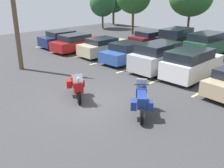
# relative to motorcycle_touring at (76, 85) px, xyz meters

# --- Properties ---
(ground) EXTENTS (44.00, 44.00, 0.10)m
(ground) POSITION_rel_motorcycle_touring_xyz_m (0.65, 0.10, -0.72)
(ground) COLOR #38383A
(motorcycle_touring) EXTENTS (2.01, 1.25, 1.44)m
(motorcycle_touring) POSITION_rel_motorcycle_touring_xyz_m (0.00, 0.00, 0.00)
(motorcycle_touring) COLOR black
(motorcycle_touring) RESTS_ON ground
(motorcycle_second) EXTENTS (1.54, 1.70, 1.39)m
(motorcycle_second) POSITION_rel_motorcycle_touring_xyz_m (3.24, 0.97, -0.02)
(motorcycle_second) COLOR black
(motorcycle_second) RESTS_ON ground
(parking_stripes) EXTENTS (21.50, 4.78, 0.01)m
(parking_stripes) POSITION_rel_motorcycle_touring_xyz_m (-1.54, 6.60, -0.66)
(parking_stripes) COLOR #EAE066
(parking_stripes) RESTS_ON ground
(car_navy) EXTENTS (2.01, 4.38, 1.46)m
(car_navy) POSITION_rel_motorcycle_touring_xyz_m (-10.77, 6.34, 0.06)
(car_navy) COLOR navy
(car_navy) RESTS_ON ground
(car_red) EXTENTS (2.07, 4.91, 1.45)m
(car_red) POSITION_rel_motorcycle_touring_xyz_m (-8.45, 6.30, 0.05)
(car_red) COLOR maroon
(car_red) RESTS_ON ground
(car_champagne) EXTENTS (2.01, 4.56, 1.44)m
(car_champagne) POSITION_rel_motorcycle_touring_xyz_m (-5.49, 6.84, 0.04)
(car_champagne) COLOR #C1B289
(car_champagne) RESTS_ON ground
(car_blue) EXTENTS (2.02, 4.66, 1.45)m
(car_blue) POSITION_rel_motorcycle_touring_xyz_m (-2.90, 6.82, 0.03)
(car_blue) COLOR #2D519E
(car_blue) RESTS_ON ground
(car_silver) EXTENTS (1.95, 4.31, 1.83)m
(car_silver) POSITION_rel_motorcycle_touring_xyz_m (-0.05, 6.64, 0.25)
(car_silver) COLOR #B7B7BC
(car_silver) RESTS_ON ground
(car_white) EXTENTS (1.97, 4.24, 1.76)m
(car_white) POSITION_rel_motorcycle_touring_xyz_m (2.22, 6.73, 0.22)
(car_white) COLOR white
(car_white) RESTS_ON ground
(car_far_maroon) EXTENTS (1.97, 4.80, 1.43)m
(car_far_maroon) POSITION_rel_motorcycle_touring_xyz_m (-5.27, 12.58, 0.05)
(car_far_maroon) COLOR maroon
(car_far_maroon) RESTS_ON ground
(car_far_black) EXTENTS (2.26, 4.87, 1.92)m
(car_far_black) POSITION_rel_motorcycle_touring_xyz_m (-2.59, 12.76, 0.28)
(car_far_black) COLOR black
(car_far_black) RESTS_ON ground
(car_far_green) EXTENTS (1.98, 4.58, 1.82)m
(car_far_green) POSITION_rel_motorcycle_touring_xyz_m (0.07, 12.95, 0.25)
(car_far_green) COLOR #235638
(car_far_green) RESTS_ON ground
(utility_pole) EXTENTS (1.68, 0.88, 7.20)m
(utility_pole) POSITION_rel_motorcycle_touring_xyz_m (-6.56, 0.24, 3.05)
(utility_pole) COLOR brown
(utility_pole) RESTS_ON ground
(tree_left) EXTENTS (3.42, 3.42, 5.12)m
(tree_left) POSITION_rel_motorcycle_touring_xyz_m (-17.26, 17.05, 2.66)
(tree_left) COLOR #4C3823
(tree_left) RESTS_ON ground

